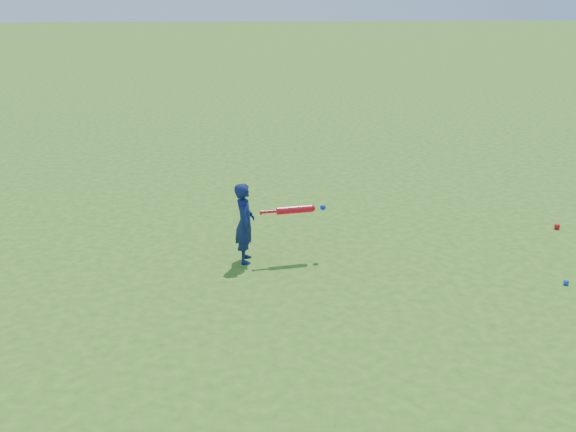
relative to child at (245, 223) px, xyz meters
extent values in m
plane|color=#336618|center=(0.32, 0.20, -0.47)|extent=(80.00, 80.00, 0.00)
imported|color=#101B4E|center=(0.00, 0.00, 0.00)|extent=(0.23, 0.35, 0.93)
sphere|color=red|center=(4.01, 0.78, -0.43)|extent=(0.08, 0.08, 0.08)
sphere|color=blue|center=(3.40, -0.78, -0.44)|extent=(0.06, 0.06, 0.06)
cylinder|color=red|center=(0.18, -0.02, 0.13)|extent=(0.02, 0.06, 0.06)
cylinder|color=red|center=(0.27, 0.00, 0.13)|extent=(0.20, 0.07, 0.03)
cylinder|color=red|center=(0.56, 0.05, 0.13)|extent=(0.41, 0.16, 0.09)
sphere|color=red|center=(0.76, 0.09, 0.13)|extent=(0.09, 0.09, 0.09)
sphere|color=#0C27CD|center=(0.89, 0.11, 0.13)|extent=(0.07, 0.07, 0.07)
camera|label=1|loc=(0.14, -6.73, 2.62)|focal=40.00mm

